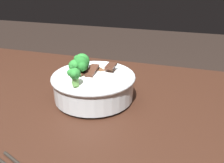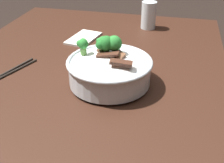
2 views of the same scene
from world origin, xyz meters
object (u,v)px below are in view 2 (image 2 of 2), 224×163
at_px(drinking_glass, 149,17).
at_px(chopsticks_pair, 8,73).
at_px(folded_napkin, 83,38).
at_px(rice_bowl, 109,67).

bearing_deg(drinking_glass, chopsticks_pair, 143.69).
height_order(chopsticks_pair, folded_napkin, folded_napkin).
bearing_deg(chopsticks_pair, rice_bowl, -87.33).
distance_m(rice_bowl, chopsticks_pair, 0.34).
height_order(rice_bowl, folded_napkin, rice_bowl).
bearing_deg(folded_napkin, drinking_glass, -51.70).
distance_m(chopsticks_pair, folded_napkin, 0.37).
xyz_separation_m(rice_bowl, folded_napkin, (0.32, 0.19, -0.05)).
relative_size(rice_bowl, folded_napkin, 1.56).
height_order(rice_bowl, drinking_glass, rice_bowl).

